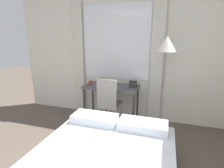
{
  "coord_description": "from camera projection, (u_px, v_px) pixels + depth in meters",
  "views": [
    {
      "loc": [
        0.77,
        -0.37,
        1.7
      ],
      "look_at": [
        -0.11,
        2.43,
        0.92
      ],
      "focal_mm": 28.0,
      "sensor_mm": 36.0,
      "label": 1
    }
  ],
  "objects": [
    {
      "name": "book",
      "position": [
        107.0,
        84.0,
        3.57
      ],
      "size": [
        0.22,
        0.18,
        0.02
      ],
      "rotation": [
        0.0,
        0.0,
        0.12
      ],
      "color": "#4C4238",
      "rests_on": "desk"
    },
    {
      "name": "desk_chair",
      "position": [
        109.0,
        101.0,
        3.29
      ],
      "size": [
        0.43,
        0.43,
        0.98
      ],
      "rotation": [
        0.0,
        0.0,
        -0.08
      ],
      "color": "gray",
      "rests_on": "ground_plane"
    },
    {
      "name": "desk",
      "position": [
        111.0,
        89.0,
        3.51
      ],
      "size": [
        1.09,
        0.52,
        0.77
      ],
      "color": "#4C4C51",
      "rests_on": "ground_plane"
    },
    {
      "name": "telephone",
      "position": [
        133.0,
        84.0,
        3.41
      ],
      "size": [
        0.15,
        0.15,
        0.12
      ],
      "color": "#2D2D2D",
      "rests_on": "desk"
    },
    {
      "name": "mug",
      "position": [
        90.0,
        83.0,
        3.56
      ],
      "size": [
        0.08,
        0.08,
        0.08
      ],
      "color": "#993F33",
      "rests_on": "desk"
    },
    {
      "name": "standing_lamp",
      "position": [
        166.0,
        53.0,
        2.95
      ],
      "size": [
        0.34,
        0.34,
        1.73
      ],
      "color": "#4C4C51",
      "rests_on": "ground_plane"
    },
    {
      "name": "wall_back_with_window",
      "position": [
        126.0,
        55.0,
        3.58
      ],
      "size": [
        4.95,
        0.13,
        2.7
      ],
      "color": "silver",
      "rests_on": "ground_plane"
    }
  ]
}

